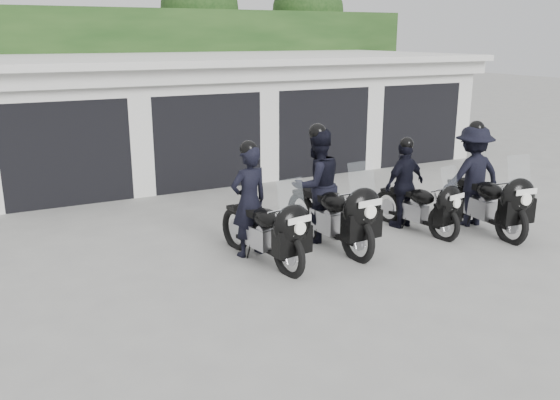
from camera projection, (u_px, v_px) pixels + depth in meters
name	position (u px, v px, depth m)	size (l,w,h in m)	color
ground	(334.00, 266.00, 9.24)	(80.00, 80.00, 0.00)	#969691
garage_block	(173.00, 115.00, 15.76)	(16.40, 6.80, 2.96)	silver
background_vegetation	(138.00, 57.00, 19.73)	(20.00, 3.90, 5.80)	#173513
police_bike_a	(260.00, 214.00, 9.28)	(0.89, 2.24, 1.96)	black
police_bike_b	(324.00, 193.00, 10.03)	(1.01, 2.44, 2.12)	black
police_bike_c	(411.00, 190.00, 10.84)	(1.03, 2.00, 1.75)	black
police_bike_d	(478.00, 182.00, 10.91)	(1.28, 2.34, 2.04)	black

